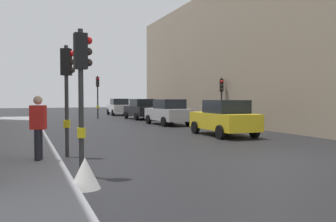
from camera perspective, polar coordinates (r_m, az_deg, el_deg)
The scene contains 13 objects.
ground_plane at distance 11.36m, azimuth 15.73°, elevation -7.46°, with size 120.00×120.00×0.00m, color black.
sidewalk_kerb at distance 14.96m, azimuth -23.75°, elevation -4.94°, with size 2.86×40.00×0.16m, color gray.
building_facade_right at distance 30.03m, azimuth 17.02°, elevation 7.83°, with size 12.00×29.52×9.79m, color gray.
traffic_light_far_median at distance 32.14m, azimuth -11.15°, elevation 3.42°, with size 0.25×0.43×3.78m.
traffic_light_mid_street at distance 24.56m, azimuth 8.53°, elevation 2.95°, with size 0.34×0.45×3.23m.
traffic_light_near_left at distance 8.70m, azimuth -13.59°, elevation 5.57°, with size 0.44×0.25×3.49m.
traffic_light_near_right at distance 11.73m, azimuth -15.79°, elevation 4.76°, with size 0.45×0.35×3.52m.
car_white_compact at distance 38.58m, azimuth -7.84°, elevation 0.65°, with size 2.16×4.27×1.76m.
car_dark_suv at distance 30.99m, azimuth -4.30°, elevation 0.30°, with size 2.18×4.28×1.76m.
car_silver_hatchback at distance 24.63m, azimuth 0.03°, elevation -0.17°, with size 2.20×4.29×1.76m.
car_yellow_taxi at distance 17.82m, azimuth 8.92°, elevation -1.10°, with size 2.11×4.25×1.76m.
pedestrian_in_red_jacket at distance 10.43m, azimuth -20.00°, elevation -2.11°, with size 0.46×0.38×1.77m.
warning_sign_triangle at distance 7.66m, azimuth -13.10°, elevation -9.63°, with size 0.64×0.64×0.65m, color silver.
Camera 1 is at (-6.86, -8.85, 1.88)m, focal length 38.21 mm.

